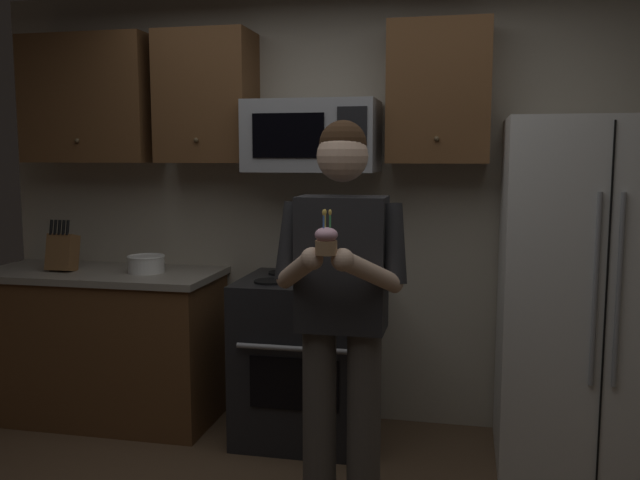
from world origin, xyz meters
The scene contains 10 objects.
wall_back centered at (0.00, 1.75, 1.30)m, with size 4.40×0.10×2.60m, color #B7AD99.
oven_range centered at (-0.15, 1.36, 0.46)m, with size 0.76×0.70×0.93m.
microwave centered at (-0.15, 1.48, 1.72)m, with size 0.74×0.41×0.40m.
refrigerator centered at (1.35, 1.32, 0.90)m, with size 0.90×0.75×1.80m.
cabinet_row_upper centered at (-0.72, 1.53, 1.95)m, with size 2.78×0.36×0.76m.
counter_left centered at (-1.45, 1.38, 0.46)m, with size 1.44×0.66×0.92m.
knife_block centered at (-1.67, 1.33, 1.04)m, with size 0.16×0.15×0.32m.
bowl_large_white centered at (-1.14, 1.37, 0.97)m, with size 0.22×0.22×0.10m.
person centered at (0.19, 0.52, 1.00)m, with size 0.60×0.48×1.76m.
cupcake centered at (0.19, 0.19, 1.29)m, with size 0.09×0.09×0.17m.
Camera 1 is at (0.71, -2.31, 1.61)m, focal length 38.09 mm.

